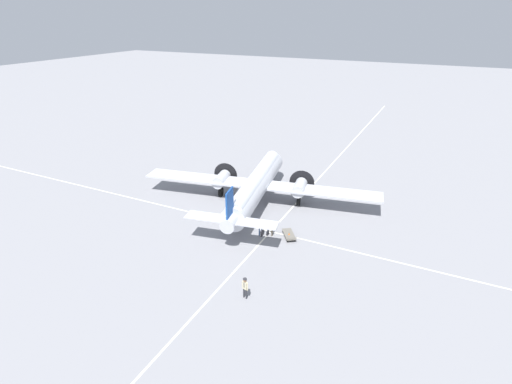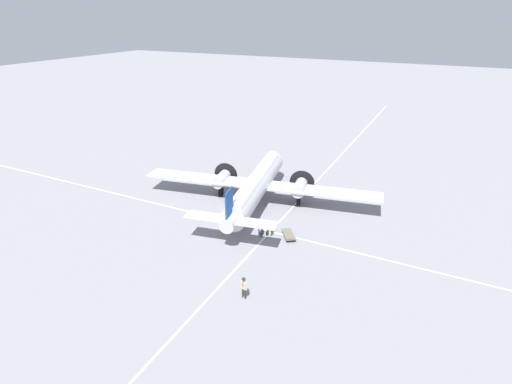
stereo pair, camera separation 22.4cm
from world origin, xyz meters
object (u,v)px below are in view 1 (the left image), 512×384
object	(u,v)px
baggage_cart	(289,235)
traffic_cone	(289,235)
crew_foreground	(245,286)
suitcase_near_door	(268,233)
airliner_main	(257,184)
suitcase_upright_spare	(262,233)
ramp_agent	(261,225)
passenger_boarding	(272,226)

from	to	relation	value
baggage_cart	traffic_cone	distance (m)	0.11
crew_foreground	suitcase_near_door	size ratio (longest dim) A/B	3.48
airliner_main	suitcase_upright_spare	size ratio (longest dim) A/B	45.68
airliner_main	crew_foreground	xyz separation A→B (m)	(-15.11, -6.36, -1.36)
baggage_cart	traffic_cone	world-z (taller)	traffic_cone
crew_foreground	ramp_agent	bearing A→B (deg)	-57.70
passenger_boarding	ramp_agent	bearing A→B (deg)	88.10
airliner_main	passenger_boarding	world-z (taller)	airliner_main
passenger_boarding	ramp_agent	world-z (taller)	ramp_agent
passenger_boarding	baggage_cart	xyz separation A→B (m)	(0.44, -1.60, -0.72)
airliner_main	ramp_agent	size ratio (longest dim) A/B	15.08
suitcase_upright_spare	passenger_boarding	bearing A→B (deg)	-62.33
suitcase_near_door	baggage_cart	bearing A→B (deg)	-74.30
airliner_main	passenger_boarding	xyz separation A→B (m)	(-5.71, -4.40, -1.48)
suitcase_upright_spare	baggage_cart	bearing A→B (deg)	-70.10
airliner_main	traffic_cone	bearing A→B (deg)	-142.37
airliner_main	ramp_agent	xyz separation A→B (m)	(-6.16, -3.39, -1.37)
passenger_boarding	traffic_cone	xyz separation A→B (m)	(0.34, -1.64, -0.73)
ramp_agent	suitcase_upright_spare	xyz separation A→B (m)	(0.01, -0.17, -0.82)
crew_foreground	passenger_boarding	bearing A→B (deg)	-64.30
crew_foreground	suitcase_upright_spare	distance (m)	9.42
passenger_boarding	crew_foreground	bearing A→B (deg)	165.68
passenger_boarding	traffic_cone	distance (m)	1.83
suitcase_upright_spare	traffic_cone	size ratio (longest dim) A/B	1.05
baggage_cart	ramp_agent	bearing A→B (deg)	73.85
crew_foreground	traffic_cone	distance (m)	9.79
crew_foreground	passenger_boarding	distance (m)	9.60
crew_foreground	suitcase_upright_spare	bearing A→B (deg)	-58.73
crew_foreground	baggage_cart	distance (m)	9.89
passenger_boarding	suitcase_near_door	distance (m)	0.87
passenger_boarding	baggage_cart	bearing A→B (deg)	-100.61
suitcase_near_door	suitcase_upright_spare	distance (m)	0.54
baggage_cart	crew_foreground	bearing A→B (deg)	146.98
airliner_main	crew_foreground	bearing A→B (deg)	-167.94
passenger_boarding	suitcase_near_door	bearing A→B (deg)	80.58
crew_foreground	ramp_agent	world-z (taller)	ramp_agent
airliner_main	crew_foreground	world-z (taller)	airliner_main
traffic_cone	suitcase_upright_spare	bearing A→B (deg)	107.50
crew_foreground	suitcase_upright_spare	size ratio (longest dim) A/B	3.00
ramp_agent	baggage_cart	bearing A→B (deg)	-30.04
ramp_agent	suitcase_upright_spare	distance (m)	0.84
ramp_agent	suitcase_near_door	bearing A→B (deg)	-20.32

